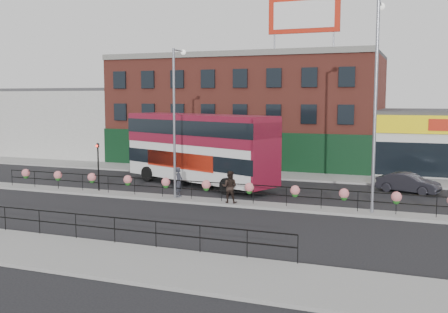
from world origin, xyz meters
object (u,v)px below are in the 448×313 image
(double_decker_bus, at_px, (199,142))
(pedestrian_b, at_px, (230,187))
(lamp_column_west, at_px, (176,110))
(car, at_px, (408,183))
(pedestrian_a, at_px, (179,182))
(lamp_column_east, at_px, (376,87))

(double_decker_bus, height_order, pedestrian_b, double_decker_bus)
(pedestrian_b, distance_m, lamp_column_west, 5.83)
(car, bearing_deg, pedestrian_b, 147.14)
(car, relative_size, pedestrian_a, 2.29)
(car, distance_m, lamp_column_east, 9.89)
(pedestrian_a, xyz_separation_m, lamp_column_east, (11.77, -0.02, 5.81))
(pedestrian_a, distance_m, pedestrian_b, 3.69)
(pedestrian_a, distance_m, lamp_column_west, 4.52)
(lamp_column_east, bearing_deg, double_decker_bus, 157.44)
(pedestrian_b, xyz_separation_m, lamp_column_east, (8.14, 0.62, 5.80))
(lamp_column_east, bearing_deg, car, 77.89)
(pedestrian_b, bearing_deg, lamp_column_east, 177.56)
(lamp_column_west, bearing_deg, double_decker_bus, 98.86)
(double_decker_bus, distance_m, lamp_column_west, 6.05)
(car, relative_size, lamp_column_east, 0.38)
(car, bearing_deg, double_decker_bus, 116.23)
(double_decker_bus, bearing_deg, lamp_column_east, -22.56)
(pedestrian_a, relative_size, lamp_column_east, 0.16)
(pedestrian_a, height_order, lamp_column_east, lamp_column_east)
(pedestrian_b, relative_size, lamp_column_west, 0.21)
(double_decker_bus, relative_size, lamp_column_west, 1.40)
(double_decker_bus, distance_m, lamp_column_east, 14.23)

